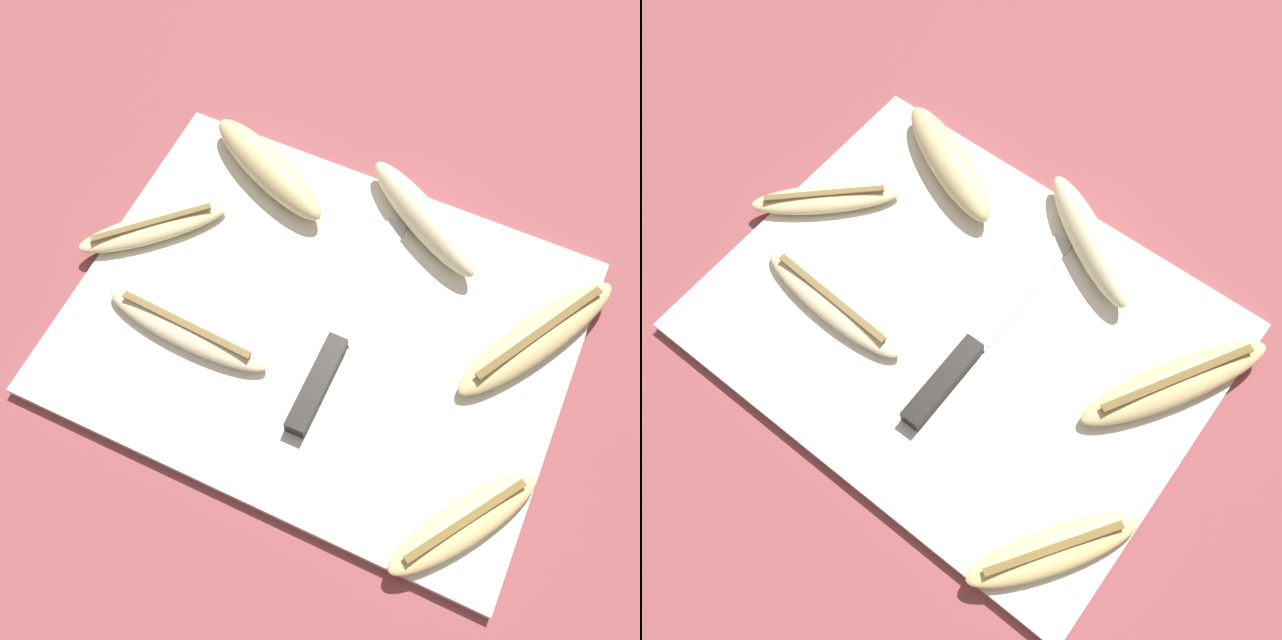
% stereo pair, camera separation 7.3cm
% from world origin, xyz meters
% --- Properties ---
extents(ground_plane, '(4.00, 4.00, 0.00)m').
position_xyz_m(ground_plane, '(0.00, 0.00, 0.00)').
color(ground_plane, '#93474C').
extents(cutting_board, '(0.49, 0.38, 0.01)m').
position_xyz_m(cutting_board, '(0.00, 0.00, 0.01)').
color(cutting_board, white).
rests_on(cutting_board, ground_plane).
extents(knife, '(0.02, 0.26, 0.02)m').
position_xyz_m(knife, '(0.03, -0.03, 0.02)').
color(knife, black).
rests_on(knife, cutting_board).
extents(banana_pale_long, '(0.18, 0.05, 0.02)m').
position_xyz_m(banana_pale_long, '(-0.11, -0.06, 0.02)').
color(banana_pale_long, beige).
rests_on(banana_pale_long, cutting_board).
extents(banana_golden_short, '(0.12, 0.15, 0.02)m').
position_xyz_m(banana_golden_short, '(0.20, -0.13, 0.02)').
color(banana_golden_short, '#EDD689').
rests_on(banana_golden_short, cutting_board).
extents(banana_spotted_left, '(0.14, 0.19, 0.02)m').
position_xyz_m(banana_spotted_left, '(0.20, 0.07, 0.02)').
color(banana_spotted_left, '#DBC684').
rests_on(banana_spotted_left, cutting_board).
extents(banana_mellow_near, '(0.17, 0.11, 0.04)m').
position_xyz_m(banana_mellow_near, '(-0.13, 0.14, 0.03)').
color(banana_mellow_near, beige).
rests_on(banana_mellow_near, cutting_board).
extents(banana_bright_far, '(0.16, 0.12, 0.04)m').
position_xyz_m(banana_bright_far, '(0.05, 0.15, 0.03)').
color(banana_bright_far, beige).
rests_on(banana_bright_far, cutting_board).
extents(banana_soft_right, '(0.14, 0.14, 0.02)m').
position_xyz_m(banana_soft_right, '(-0.20, 0.03, 0.02)').
color(banana_soft_right, beige).
rests_on(banana_soft_right, cutting_board).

